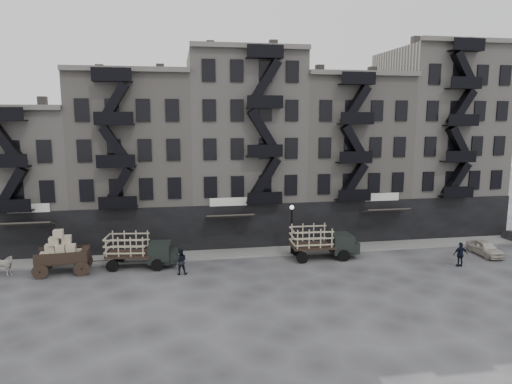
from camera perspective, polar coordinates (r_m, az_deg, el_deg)
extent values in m
plane|color=#38383A|center=(35.71, 0.74, -9.37)|extent=(140.00, 140.00, 0.00)
cube|color=slate|center=(39.20, -0.28, -7.52)|extent=(55.00, 2.50, 0.15)
cube|color=gray|center=(45.68, -27.34, 1.45)|extent=(10.00, 10.00, 12.00)
cube|color=black|center=(41.75, -28.92, -4.93)|extent=(10.00, 0.35, 4.00)
cube|color=#4C4744|center=(44.66, -24.88, 9.98)|extent=(0.70, 0.70, 1.20)
cube|color=gray|center=(43.56, -14.82, 3.84)|extent=(10.00, 10.00, 15.00)
cube|color=black|center=(39.60, -15.08, -4.79)|extent=(10.00, 0.35, 4.00)
cube|color=#595651|center=(38.42, -15.97, 14.60)|extent=(10.00, 0.50, 0.40)
cube|color=#4C4744|center=(43.92, -19.30, 14.27)|extent=(0.70, 0.70, 1.20)
cube|color=#4C4744|center=(43.42, -11.89, 14.65)|extent=(0.70, 0.70, 1.20)
cube|color=gray|center=(43.77, -1.67, 5.49)|extent=(10.00, 10.00, 17.00)
cube|color=black|center=(39.92, -0.60, -4.34)|extent=(10.00, 0.35, 4.00)
cube|color=#595651|center=(38.99, -0.59, 17.83)|extent=(10.00, 0.50, 0.40)
cube|color=#4C4744|center=(43.76, -5.80, 17.39)|extent=(0.70, 0.70, 1.20)
cube|color=#4C4744|center=(44.51, 1.61, 17.30)|extent=(0.70, 0.70, 1.20)
cube|color=gray|center=(46.35, 10.70, 4.31)|extent=(10.00, 10.00, 15.00)
cube|color=black|center=(42.65, 12.81, -3.68)|extent=(10.00, 0.35, 4.00)
cube|color=#595651|center=(41.56, 13.60, 14.28)|extent=(10.00, 0.50, 0.40)
cube|color=#4C4744|center=(45.39, 7.36, 14.53)|extent=(0.70, 0.70, 1.20)
cube|color=#4C4744|center=(47.29, 13.94, 14.13)|extent=(0.70, 0.70, 1.20)
cube|color=gray|center=(50.63, 21.47, 5.95)|extent=(10.00, 10.00, 18.00)
cube|color=black|center=(47.38, 24.06, -2.97)|extent=(10.00, 0.35, 4.00)
cube|color=#595651|center=(46.73, 25.59, 16.78)|extent=(10.00, 0.50, 0.40)
cube|color=#4C4744|center=(49.59, 19.07, 17.16)|extent=(0.70, 0.70, 1.20)
cube|color=#4C4744|center=(52.40, 24.56, 16.39)|extent=(0.70, 0.70, 1.20)
cylinder|color=black|center=(38.20, 4.47, -5.01)|extent=(0.14, 0.14, 4.00)
sphere|color=silver|center=(37.73, 4.51, -1.92)|extent=(0.36, 0.36, 0.36)
imported|color=#B9B2A9|center=(38.30, -29.23, -8.04)|extent=(1.97, 1.06, 1.59)
cube|color=black|center=(36.98, -22.97, -7.84)|extent=(3.73, 2.12, 0.20)
cylinder|color=black|center=(36.44, -25.40, -9.00)|extent=(1.11, 0.16, 1.11)
cylinder|color=black|center=(38.32, -24.77, -8.07)|extent=(1.11, 0.16, 1.11)
cylinder|color=black|center=(35.93, -20.95, -8.96)|extent=(1.11, 0.16, 1.11)
cylinder|color=black|center=(37.84, -20.55, -8.01)|extent=(1.11, 0.16, 1.11)
cube|color=black|center=(36.61, -20.51, -7.19)|extent=(0.59, 1.64, 0.81)
cube|color=black|center=(36.69, -15.48, -7.47)|extent=(3.64, 2.42, 0.18)
cube|color=black|center=(36.22, -11.89, -7.38)|extent=(1.82, 1.99, 1.51)
cube|color=black|center=(36.17, -10.45, -7.86)|extent=(0.99, 1.60, 0.90)
cylinder|color=black|center=(35.50, -12.27, -8.94)|extent=(0.92, 0.33, 0.90)
cylinder|color=black|center=(37.39, -11.76, -7.97)|extent=(0.92, 0.33, 0.90)
cylinder|color=black|center=(36.19, -17.51, -8.80)|extent=(0.92, 0.33, 0.90)
cylinder|color=black|center=(38.05, -16.75, -7.87)|extent=(0.92, 0.33, 0.90)
cube|color=black|center=(37.69, 7.15, -6.69)|extent=(3.58, 2.17, 0.19)
cube|color=black|center=(38.35, 10.61, -6.34)|extent=(1.71, 1.91, 1.55)
cube|color=black|center=(38.74, 11.91, -6.70)|extent=(0.87, 1.58, 0.93)
cylinder|color=black|center=(37.58, 10.93, -7.83)|extent=(0.94, 0.25, 0.93)
cylinder|color=black|center=(39.46, 9.95, -6.96)|extent=(0.94, 0.25, 0.93)
cylinder|color=black|center=(36.63, 5.83, -8.16)|extent=(0.94, 0.25, 0.93)
cylinder|color=black|center=(38.55, 5.07, -7.25)|extent=(0.94, 0.25, 0.93)
imported|color=#B3ACA1|center=(42.98, 26.72, -6.27)|extent=(1.49, 3.65, 1.24)
imported|color=black|center=(34.32, -9.43, -8.53)|extent=(1.00, 0.79, 2.00)
imported|color=black|center=(38.93, 24.19, -7.14)|extent=(1.16, 0.55, 1.92)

